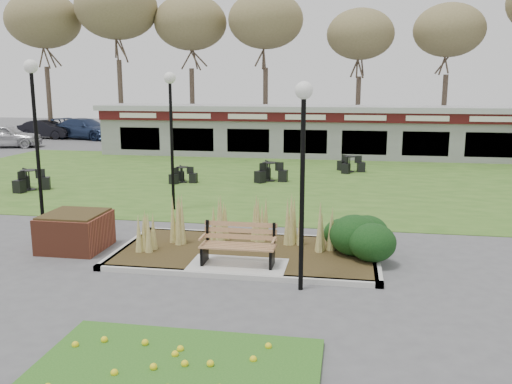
% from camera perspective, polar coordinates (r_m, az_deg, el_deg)
% --- Properties ---
extents(ground, '(100.00, 100.00, 0.00)m').
position_cam_1_polar(ground, '(12.28, -2.05, -8.42)').
color(ground, '#515154').
rests_on(ground, ground).
extents(lawn, '(34.00, 16.00, 0.02)m').
position_cam_1_polar(lawn, '(23.80, 3.87, 1.31)').
color(lawn, '#37611E').
rests_on(lawn, ground).
extents(flower_bed, '(4.20, 3.00, 0.16)m').
position_cam_1_polar(flower_bed, '(8.21, -9.00, -18.63)').
color(flower_bed, '#27601B').
rests_on(flower_bed, ground).
extents(planting_bed, '(6.75, 3.40, 1.27)m').
position_cam_1_polar(planting_bed, '(13.26, 4.56, -5.28)').
color(planting_bed, '#362A15').
rests_on(planting_bed, ground).
extents(park_bench, '(1.70, 0.66, 0.93)m').
position_cam_1_polar(park_bench, '(12.33, -1.83, -5.46)').
color(park_bench, '#9B6746').
rests_on(park_bench, ground).
extents(brick_planter, '(1.50, 1.50, 0.95)m').
position_cam_1_polar(brick_planter, '(14.53, -18.50, -3.91)').
color(brick_planter, brown).
rests_on(brick_planter, ground).
extents(food_pavilion, '(24.60, 3.40, 2.90)m').
position_cam_1_polar(food_pavilion, '(31.48, 5.42, 6.44)').
color(food_pavilion, gray).
rests_on(food_pavilion, ground).
extents(tree_backdrop, '(47.24, 5.24, 10.36)m').
position_cam_1_polar(tree_backdrop, '(39.60, 6.57, 17.40)').
color(tree_backdrop, '#47382B').
rests_on(tree_backdrop, ground).
extents(lamp_post_near_right, '(0.35, 0.35, 4.20)m').
position_cam_1_polar(lamp_post_near_right, '(10.60, 4.97, 5.40)').
color(lamp_post_near_right, black).
rests_on(lamp_post_near_right, ground).
extents(lamp_post_mid_left, '(0.40, 0.40, 4.84)m').
position_cam_1_polar(lamp_post_mid_left, '(17.29, -22.35, 8.44)').
color(lamp_post_mid_left, black).
rests_on(lamp_post_mid_left, ground).
extents(lamp_post_mid_right, '(0.37, 0.37, 4.52)m').
position_cam_1_polar(lamp_post_mid_right, '(17.87, -8.96, 8.46)').
color(lamp_post_mid_right, black).
rests_on(lamp_post_mid_right, ground).
extents(bistro_set_a, '(1.49, 1.39, 0.80)m').
position_cam_1_polar(bistro_set_a, '(23.14, -22.73, 0.85)').
color(bistro_set_a, black).
rests_on(bistro_set_a, ground).
extents(bistro_set_b, '(1.10, 1.25, 0.66)m').
position_cam_1_polar(bistro_set_b, '(23.21, -7.75, 1.55)').
color(bistro_set_b, black).
rests_on(bistro_set_b, ground).
extents(bistro_set_c, '(1.38, 1.52, 0.81)m').
position_cam_1_polar(bistro_set_c, '(23.32, 1.44, 1.83)').
color(bistro_set_c, black).
rests_on(bistro_set_c, ground).
extents(bistro_set_d, '(1.35, 1.39, 0.75)m').
position_cam_1_polar(bistro_set_d, '(26.11, 9.82, 2.65)').
color(bistro_set_d, black).
rests_on(bistro_set_d, ground).
extents(car_silver, '(4.88, 2.96, 1.55)m').
position_cam_1_polar(car_silver, '(39.43, -24.91, 5.41)').
color(car_silver, silver).
rests_on(car_silver, ground).
extents(car_black, '(4.37, 1.84, 1.40)m').
position_cam_1_polar(car_black, '(44.67, -21.17, 6.18)').
color(car_black, black).
rests_on(car_black, ground).
extents(car_blue, '(5.76, 3.67, 1.55)m').
position_cam_1_polar(car_blue, '(43.20, -17.46, 6.37)').
color(car_blue, navy).
rests_on(car_blue, ground).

